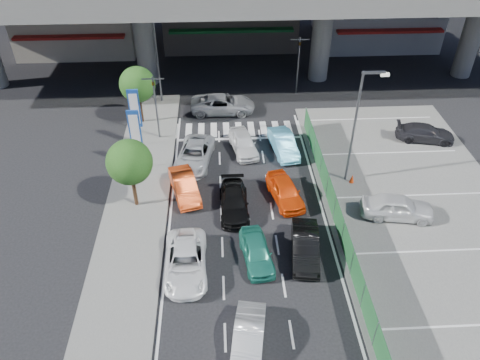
{
  "coord_description": "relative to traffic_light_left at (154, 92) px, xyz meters",
  "views": [
    {
      "loc": [
        -1.58,
        -19.15,
        19.59
      ],
      "look_at": [
        -0.38,
        3.7,
        2.01
      ],
      "focal_mm": 35.0,
      "sensor_mm": 36.0,
      "label": 1
    }
  ],
  "objects": [
    {
      "name": "parked_sedan_dgrey",
      "position": [
        20.38,
        -1.41,
        -3.24
      ],
      "size": [
        4.64,
        2.7,
        1.26
      ],
      "primitive_type": "imported",
      "rotation": [
        0.0,
        0.0,
        1.34
      ],
      "color": "#29282C",
      "rests_on": "parking_lot"
    },
    {
      "name": "tree_far",
      "position": [
        -1.6,
        2.5,
        -0.55
      ],
      "size": [
        2.8,
        2.8,
        4.8
      ],
      "color": "#382314",
      "rests_on": "ground"
    },
    {
      "name": "signboard_near",
      "position": [
        -1.0,
        -4.01,
        -0.87
      ],
      "size": [
        0.8,
        0.14,
        4.7
      ],
      "color": "#595B60",
      "rests_on": "ground"
    },
    {
      "name": "fence_run",
      "position": [
        11.5,
        -11.0,
        -3.04
      ],
      "size": [
        0.16,
        22.0,
        1.8
      ],
      "primitive_type": null,
      "color": "#1C5329",
      "rests_on": "ground"
    },
    {
      "name": "signboard_far",
      "position": [
        -1.4,
        -1.01,
        -0.87
      ],
      "size": [
        0.8,
        0.14,
        4.7
      ],
      "color": "#595B60",
      "rests_on": "ground"
    },
    {
      "name": "taxi_teal_mid",
      "position": [
        6.5,
        -13.09,
        -3.29
      ],
      "size": [
        2.03,
        3.97,
        1.29
      ],
      "primitive_type": "imported",
      "rotation": [
        0.0,
        0.0,
        0.14
      ],
      "color": "#24826D",
      "rests_on": "ground"
    },
    {
      "name": "wagon_silver_front_left",
      "position": [
        2.81,
        -3.47,
        -3.25
      ],
      "size": [
        3.14,
        5.29,
        1.38
      ],
      "primitive_type": "imported",
      "rotation": [
        0.0,
        0.0,
        -0.18
      ],
      "color": "#B6BABE",
      "rests_on": "ground"
    },
    {
      "name": "parking_lot",
      "position": [
        17.2,
        -10.0,
        -3.91
      ],
      "size": [
        12.0,
        28.0,
        0.06
      ],
      "primitive_type": "cube",
      "color": "#5C5C5A",
      "rests_on": "ground"
    },
    {
      "name": "tree_near",
      "position": [
        -0.8,
        -8.0,
        -0.55
      ],
      "size": [
        2.8,
        2.8,
        4.8
      ],
      "color": "#382314",
      "rests_on": "ground"
    },
    {
      "name": "hatch_white_back_mid",
      "position": [
        5.66,
        -18.6,
        -3.29
      ],
      "size": [
        2.0,
        4.12,
        1.3
      ],
      "primitive_type": "imported",
      "rotation": [
        0.0,
        0.0,
        -0.16
      ],
      "color": "silver",
      "rests_on": "ground"
    },
    {
      "name": "taxi_orange_left",
      "position": [
        2.25,
        -7.02,
        -3.26
      ],
      "size": [
        2.43,
        4.34,
        1.35
      ],
      "primitive_type": "imported",
      "rotation": [
        0.0,
        0.0,
        0.26
      ],
      "color": "#F34E1A",
      "rests_on": "ground"
    },
    {
      "name": "traffic_light_left",
      "position": [
        0.0,
        0.0,
        0.0
      ],
      "size": [
        1.6,
        1.24,
        5.2
      ],
      "color": "#595B60",
      "rests_on": "ground"
    },
    {
      "name": "street_lamp_left",
      "position": [
        -0.13,
        6.0,
        0.83
      ],
      "size": [
        1.65,
        0.22,
        8.0
      ],
      "color": "#595B60",
      "rests_on": "ground"
    },
    {
      "name": "sedan_white_front_mid",
      "position": [
        6.4,
        -2.1,
        -3.25
      ],
      "size": [
        2.36,
        4.28,
        1.38
      ],
      "primitive_type": "imported",
      "rotation": [
        0.0,
        0.0,
        0.19
      ],
      "color": "white",
      "rests_on": "ground"
    },
    {
      "name": "kei_truck_front_right",
      "position": [
        9.35,
        -2.35,
        -3.25
      ],
      "size": [
        2.08,
        4.36,
        1.38
      ],
      "primitive_type": "imported",
      "rotation": [
        0.0,
        0.0,
        0.15
      ],
      "color": "#5CC3EB",
      "rests_on": "ground"
    },
    {
      "name": "sedan_black_mid",
      "position": [
        5.42,
        -8.76,
        -3.3
      ],
      "size": [
        1.81,
        4.37,
        1.26
      ],
      "primitive_type": "imported",
      "rotation": [
        0.0,
        0.0,
        0.01
      ],
      "color": "black",
      "rests_on": "ground"
    },
    {
      "name": "hatch_black_mid_right",
      "position": [
        9.24,
        -12.88,
        -3.25
      ],
      "size": [
        1.95,
        4.33,
        1.38
      ],
      "primitive_type": "imported",
      "rotation": [
        0.0,
        0.0,
        -0.12
      ],
      "color": "black",
      "rests_on": "ground"
    },
    {
      "name": "taxi_orange_right",
      "position": [
        8.76,
        -7.88,
        -3.25
      ],
      "size": [
        2.48,
        4.31,
        1.38
      ],
      "primitive_type": "imported",
      "rotation": [
        0.0,
        0.0,
        0.22
      ],
      "color": "#EE440A",
      "rests_on": "ground"
    },
    {
      "name": "sidewalk_left",
      "position": [
        -0.8,
        -8.0,
        -3.88
      ],
      "size": [
        4.0,
        30.0,
        0.12
      ],
      "primitive_type": "cube",
      "color": "#5C5C5A",
      "rests_on": "ground"
    },
    {
      "name": "sedan_white_mid_left",
      "position": [
        2.6,
        -13.66,
        -3.26
      ],
      "size": [
        2.36,
        4.92,
        1.35
      ],
      "primitive_type": "imported",
      "rotation": [
        0.0,
        0.0,
        0.02
      ],
      "color": "white",
      "rests_on": "ground"
    },
    {
      "name": "traffic_light_right",
      "position": [
        11.7,
        7.0,
        0.0
      ],
      "size": [
        1.6,
        1.24,
        5.2
      ],
      "color": "#595B60",
      "rests_on": "ground"
    },
    {
      "name": "street_lamp_right",
      "position": [
        13.37,
        -6.0,
        0.83
      ],
      "size": [
        1.65,
        0.22,
        8.0
      ],
      "color": "#595B60",
      "rests_on": "ground"
    },
    {
      "name": "parked_sedan_white",
      "position": [
        15.43,
        -9.94,
        -3.13
      ],
      "size": [
        4.63,
        2.45,
        1.5
      ],
      "primitive_type": "imported",
      "rotation": [
        0.0,
        0.0,
        1.41
      ],
      "color": "silver",
      "rests_on": "parking_lot"
    },
    {
      "name": "crossing_wagon_silver",
      "position": [
        5.02,
        3.9,
        -3.19
      ],
      "size": [
        5.42,
        2.57,
        1.49
      ],
      "primitive_type": "imported",
      "rotation": [
        0.0,
        0.0,
        1.55
      ],
      "color": "#929599",
      "rests_on": "ground"
    },
    {
      "name": "traffic_cone",
      "position": [
        13.54,
        -6.38,
        -3.57
      ],
      "size": [
        0.33,
        0.33,
        0.62
      ],
      "primitive_type": "cone",
      "rotation": [
        0.0,
        0.0,
        0.02
      ],
      "color": "#E63B0C",
      "rests_on": "parking_lot"
    },
    {
      "name": "ground",
      "position": [
        6.2,
        -12.0,
        -3.94
      ],
      "size": [
        120.0,
        120.0,
        0.0
      ],
      "primitive_type": "plane",
      "color": "black",
      "rests_on": "ground"
    }
  ]
}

